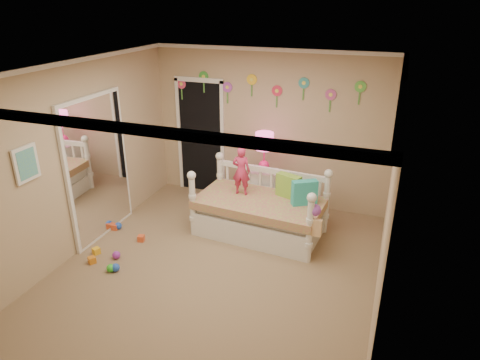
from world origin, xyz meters
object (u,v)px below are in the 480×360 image
at_px(daybed, 260,203).
at_px(nightstand, 263,191).
at_px(table_lamp, 264,146).
at_px(child, 241,171).

relative_size(daybed, nightstand, 2.60).
distance_m(daybed, table_lamp, 0.98).
distance_m(child, nightstand, 0.87).
height_order(daybed, nightstand, daybed).
bearing_deg(table_lamp, nightstand, 0.00).
bearing_deg(daybed, table_lamp, 107.54).
bearing_deg(nightstand, child, -111.44).
bearing_deg(child, daybed, 160.20).
relative_size(nightstand, table_lamp, 1.13).
bearing_deg(child, nightstand, -108.91).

